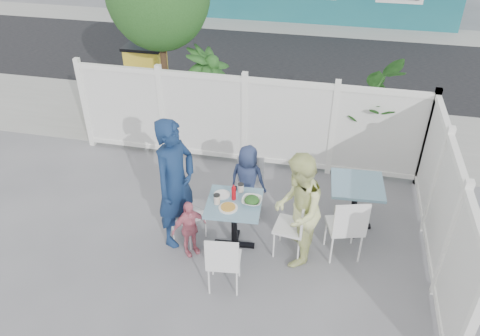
% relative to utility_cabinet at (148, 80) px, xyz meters
% --- Properties ---
extents(ground, '(80.00, 80.00, 0.00)m').
position_rel_utility_cabinet_xyz_m(ground, '(2.27, -4.00, -0.68)').
color(ground, slate).
extents(near_sidewalk, '(24.00, 2.60, 0.01)m').
position_rel_utility_cabinet_xyz_m(near_sidewalk, '(2.27, -0.20, -0.67)').
color(near_sidewalk, gray).
rests_on(near_sidewalk, ground).
extents(street, '(24.00, 5.00, 0.01)m').
position_rel_utility_cabinet_xyz_m(street, '(2.27, 3.50, -0.67)').
color(street, black).
rests_on(street, ground).
extents(far_sidewalk, '(24.00, 1.60, 0.01)m').
position_rel_utility_cabinet_xyz_m(far_sidewalk, '(2.27, 6.60, -0.67)').
color(far_sidewalk, gray).
rests_on(far_sidewalk, ground).
extents(fence_back, '(5.86, 0.08, 1.60)m').
position_rel_utility_cabinet_xyz_m(fence_back, '(2.37, -1.60, 0.11)').
color(fence_back, white).
rests_on(fence_back, ground).
extents(fence_right, '(0.08, 3.66, 1.60)m').
position_rel_utility_cabinet_xyz_m(fence_right, '(5.27, -3.40, 0.11)').
color(fence_right, white).
rests_on(fence_right, ground).
extents(utility_cabinet, '(0.73, 0.52, 1.35)m').
position_rel_utility_cabinet_xyz_m(utility_cabinet, '(0.00, 0.00, 0.00)').
color(utility_cabinet, gold).
rests_on(utility_cabinet, ground).
extents(potted_shrub_a, '(1.13, 1.13, 1.75)m').
position_rel_utility_cabinet_xyz_m(potted_shrub_a, '(1.55, -0.90, 0.20)').
color(potted_shrub_a, '#1D4919').
rests_on(potted_shrub_a, ground).
extents(potted_shrub_b, '(1.52, 1.69, 1.71)m').
position_rel_utility_cabinet_xyz_m(potted_shrub_b, '(4.19, -1.00, 0.18)').
color(potted_shrub_b, '#1D4919').
rests_on(potted_shrub_b, ground).
extents(main_table, '(0.76, 0.76, 0.75)m').
position_rel_utility_cabinet_xyz_m(main_table, '(2.67, -3.70, -0.10)').
color(main_table, teal).
rests_on(main_table, ground).
extents(spare_table, '(0.76, 0.76, 0.75)m').
position_rel_utility_cabinet_xyz_m(spare_table, '(4.24, -2.94, -0.09)').
color(spare_table, teal).
rests_on(spare_table, ground).
extents(chair_left, '(0.49, 0.50, 0.85)m').
position_rel_utility_cabinet_xyz_m(chair_left, '(1.96, -3.68, -0.18)').
color(chair_left, white).
rests_on(chair_left, ground).
extents(chair_right, '(0.44, 0.45, 0.90)m').
position_rel_utility_cabinet_xyz_m(chair_right, '(3.50, -3.67, -0.15)').
color(chair_right, white).
rests_on(chair_right, ground).
extents(chair_back, '(0.43, 0.42, 0.86)m').
position_rel_utility_cabinet_xyz_m(chair_back, '(2.72, -2.85, -0.17)').
color(chair_back, white).
rests_on(chair_back, ground).
extents(chair_near, '(0.44, 0.43, 0.87)m').
position_rel_utility_cabinet_xyz_m(chair_near, '(2.73, -4.51, -0.17)').
color(chair_near, white).
rests_on(chair_near, ground).
extents(chair_spare, '(0.54, 0.53, 0.97)m').
position_rel_utility_cabinet_xyz_m(chair_spare, '(4.14, -3.62, -0.11)').
color(chair_spare, white).
rests_on(chair_spare, ground).
extents(man, '(0.65, 0.79, 1.86)m').
position_rel_utility_cabinet_xyz_m(man, '(1.89, -3.71, 0.25)').
color(man, navy).
rests_on(man, ground).
extents(woman, '(0.62, 0.78, 1.58)m').
position_rel_utility_cabinet_xyz_m(woman, '(3.50, -3.75, 0.12)').
color(woman, '#CBDB45').
rests_on(woman, ground).
extents(boy, '(0.59, 0.44, 1.11)m').
position_rel_utility_cabinet_xyz_m(boy, '(2.69, -2.90, -0.12)').
color(boy, navy).
rests_on(boy, ground).
extents(toddler, '(0.50, 0.49, 0.84)m').
position_rel_utility_cabinet_xyz_m(toddler, '(2.13, -3.96, -0.25)').
color(toddler, '#D77185').
rests_on(toddler, ground).
extents(plate_main, '(0.25, 0.25, 0.02)m').
position_rel_utility_cabinet_xyz_m(plate_main, '(2.63, -3.85, 0.08)').
color(plate_main, white).
rests_on(plate_main, main_table).
extents(plate_side, '(0.22, 0.22, 0.01)m').
position_rel_utility_cabinet_xyz_m(plate_side, '(2.48, -3.59, 0.08)').
color(plate_side, white).
rests_on(plate_side, main_table).
extents(salad_bowl, '(0.26, 0.26, 0.06)m').
position_rel_utility_cabinet_xyz_m(salad_bowl, '(2.90, -3.67, 0.10)').
color(salad_bowl, white).
rests_on(salad_bowl, main_table).
extents(coffee_cup_a, '(0.08, 0.08, 0.13)m').
position_rel_utility_cabinet_xyz_m(coffee_cup_a, '(2.46, -3.77, 0.13)').
color(coffee_cup_a, beige).
rests_on(coffee_cup_a, main_table).
extents(coffee_cup_b, '(0.08, 0.08, 0.11)m').
position_rel_utility_cabinet_xyz_m(coffee_cup_b, '(2.71, -3.46, 0.13)').
color(coffee_cup_b, beige).
rests_on(coffee_cup_b, main_table).
extents(ketchup_bottle, '(0.06, 0.06, 0.19)m').
position_rel_utility_cabinet_xyz_m(ketchup_bottle, '(2.66, -3.64, 0.17)').
color(ketchup_bottle, '#B10912').
rests_on(ketchup_bottle, main_table).
extents(salt_shaker, '(0.03, 0.03, 0.07)m').
position_rel_utility_cabinet_xyz_m(salt_shaker, '(2.60, -3.47, 0.10)').
color(salt_shaker, white).
rests_on(salt_shaker, main_table).
extents(pepper_shaker, '(0.03, 0.03, 0.07)m').
position_rel_utility_cabinet_xyz_m(pepper_shaker, '(2.64, -3.44, 0.11)').
color(pepper_shaker, black).
rests_on(pepper_shaker, main_table).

